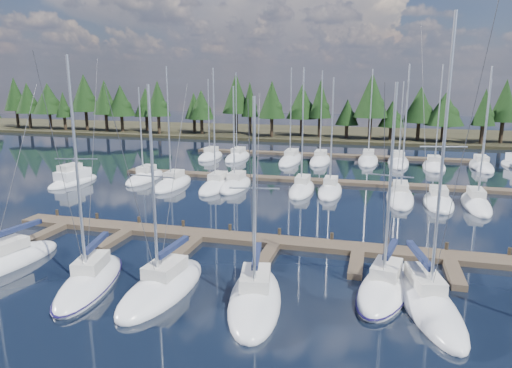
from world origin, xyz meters
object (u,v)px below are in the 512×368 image
(front_sailboat_0, at_px, (0,264))
(front_sailboat_3, at_px, (255,299))
(motor_yacht_left, at_px, (73,180))
(front_sailboat_5, at_px, (426,300))
(main_dock, at_px, (275,244))
(front_sailboat_4, at_px, (384,288))
(front_sailboat_2, at_px, (163,287))
(front_sailboat_1, at_px, (90,282))

(front_sailboat_0, xyz_separation_m, front_sailboat_3, (17.39, -0.45, -0.01))
(motor_yacht_left, bearing_deg, front_sailboat_5, -29.23)
(front_sailboat_0, distance_m, front_sailboat_5, 26.50)
(motor_yacht_left, bearing_deg, main_dock, -27.64)
(front_sailboat_4, height_order, front_sailboat_5, front_sailboat_5)
(front_sailboat_5, xyz_separation_m, motor_yacht_left, (-37.93, 21.22, 0.14))
(front_sailboat_0, height_order, front_sailboat_4, front_sailboat_4)
(front_sailboat_0, height_order, front_sailboat_5, front_sailboat_5)
(front_sailboat_0, relative_size, front_sailboat_4, 0.99)
(front_sailboat_3, xyz_separation_m, front_sailboat_4, (6.86, 3.19, 0.01))
(front_sailboat_4, bearing_deg, front_sailboat_0, -173.57)
(front_sailboat_2, xyz_separation_m, motor_yacht_left, (-23.32, 23.49, 0.16))
(front_sailboat_2, distance_m, front_sailboat_4, 12.81)
(front_sailboat_1, height_order, front_sailboat_4, front_sailboat_1)
(front_sailboat_4, relative_size, front_sailboat_5, 0.80)
(front_sailboat_1, bearing_deg, front_sailboat_3, 2.46)
(main_dock, relative_size, front_sailboat_3, 3.65)
(front_sailboat_2, bearing_deg, front_sailboat_3, -0.22)
(front_sailboat_2, height_order, front_sailboat_5, front_sailboat_5)
(front_sailboat_4, bearing_deg, front_sailboat_2, -165.71)
(front_sailboat_2, distance_m, motor_yacht_left, 33.10)
(main_dock, bearing_deg, front_sailboat_5, -33.44)
(front_sailboat_4, distance_m, front_sailboat_5, 2.37)
(front_sailboat_0, bearing_deg, front_sailboat_4, 6.43)
(motor_yacht_left, bearing_deg, front_sailboat_0, -63.52)
(front_sailboat_2, height_order, front_sailboat_3, front_sailboat_2)
(front_sailboat_0, xyz_separation_m, front_sailboat_5, (26.44, 1.84, 0.02))
(front_sailboat_5, height_order, motor_yacht_left, front_sailboat_5)
(front_sailboat_5, bearing_deg, front_sailboat_1, -171.90)
(front_sailboat_0, bearing_deg, motor_yacht_left, 116.48)
(front_sailboat_1, relative_size, front_sailboat_3, 1.17)
(front_sailboat_0, distance_m, front_sailboat_1, 7.38)
(main_dock, xyz_separation_m, front_sailboat_5, (9.94, -6.56, 0.10))
(front_sailboat_0, distance_m, front_sailboat_2, 11.84)
(main_dock, height_order, front_sailboat_4, front_sailboat_4)
(front_sailboat_2, relative_size, motor_yacht_left, 1.58)
(front_sailboat_0, relative_size, front_sailboat_3, 1.04)
(front_sailboat_4, xyz_separation_m, motor_yacht_left, (-35.74, 20.32, 0.16))
(main_dock, relative_size, front_sailboat_0, 3.51)
(front_sailboat_2, bearing_deg, front_sailboat_4, 14.29)
(main_dock, distance_m, front_sailboat_1, 13.05)
(main_dock, relative_size, motor_yacht_left, 5.51)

